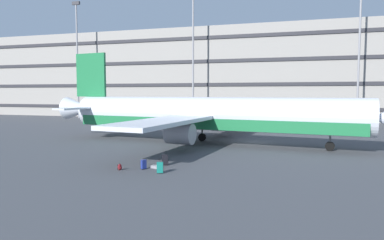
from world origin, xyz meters
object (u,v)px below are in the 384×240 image
at_px(suitcase_navy, 144,164).
at_px(suitcase_teal, 165,160).
at_px(suitcase_red, 160,167).
at_px(backpack_scuffed, 120,167).
at_px(airliner, 205,115).
at_px(suitcase_black, 156,167).

relative_size(suitcase_navy, suitcase_teal, 0.79).
height_order(suitcase_red, backpack_scuffed, suitcase_red).
relative_size(airliner, suitcase_teal, 37.76).
bearing_deg(suitcase_navy, suitcase_black, 41.71).
xyz_separation_m(suitcase_teal, backpack_scuffed, (-2.56, -2.59, -0.22)).
distance_m(suitcase_red, suitcase_black, 1.82).
xyz_separation_m(suitcase_red, suitcase_navy, (-1.65, 0.89, -0.04)).
distance_m(suitcase_navy, suitcase_black, 0.97).
distance_m(suitcase_navy, backpack_scuffed, 1.74).
distance_m(airliner, backpack_scuffed, 15.59).
height_order(suitcase_red, suitcase_navy, suitcase_red).
bearing_deg(suitcase_navy, suitcase_teal, 60.49).
distance_m(suitcase_black, suitcase_teal, 1.27).
relative_size(suitcase_red, suitcase_black, 1.25).
bearing_deg(suitcase_black, backpack_scuffed, -147.77).
height_order(suitcase_navy, suitcase_black, suitcase_navy).
distance_m(airliner, suitcase_navy, 14.61).
relative_size(airliner, suitcase_red, 38.42).
bearing_deg(airliner, suitcase_navy, -93.96).
relative_size(suitcase_red, suitcase_teal, 0.98).
xyz_separation_m(airliner, suitcase_black, (-0.30, -13.69, -3.06)).
bearing_deg(airliner, backpack_scuffed, -99.52).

